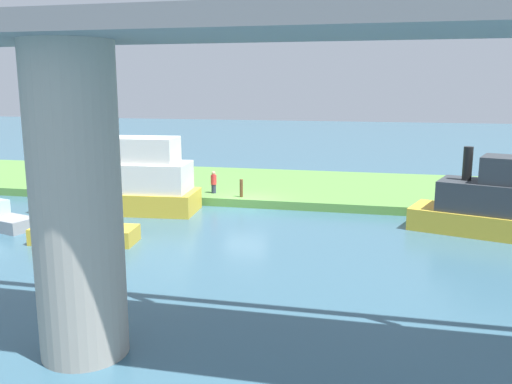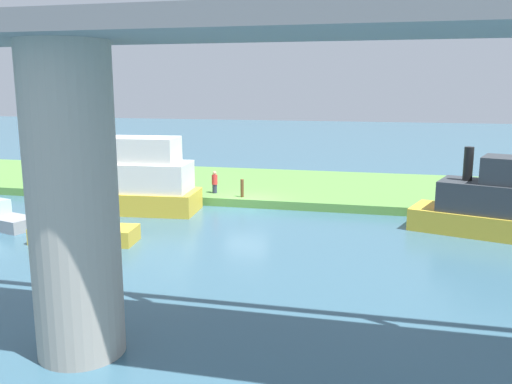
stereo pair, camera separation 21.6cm
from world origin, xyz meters
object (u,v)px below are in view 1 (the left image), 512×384
at_px(mooring_post, 241,188).
at_px(pontoon_yellow, 81,230).
at_px(bridge_pylon, 77,205).
at_px(person_on_bank, 214,182).
at_px(riverboat_paddlewheel, 123,181).
at_px(skiff_small, 507,204).

height_order(mooring_post, pontoon_yellow, mooring_post).
xyz_separation_m(bridge_pylon, mooring_post, (0.51, -18.87, -3.07)).
bearing_deg(pontoon_yellow, person_on_bank, -107.56).
bearing_deg(riverboat_paddlewheel, pontoon_yellow, 99.29).
bearing_deg(riverboat_paddlewheel, mooring_post, -154.39).
height_order(bridge_pylon, skiff_small, bridge_pylon).
bearing_deg(skiff_small, bridge_pylon, 48.02).
distance_m(bridge_pylon, riverboat_paddlewheel, 17.42).
bearing_deg(person_on_bank, pontoon_yellow, 72.44).
xyz_separation_m(person_on_bank, mooring_post, (-1.99, 0.80, -0.16)).
xyz_separation_m(mooring_post, riverboat_paddlewheel, (6.24, 2.99, 0.69)).
height_order(person_on_bank, mooring_post, person_on_bank).
relative_size(person_on_bank, riverboat_paddlewheel, 0.15).
xyz_separation_m(bridge_pylon, person_on_bank, (2.50, -19.67, -2.91)).
bearing_deg(mooring_post, bridge_pylon, 91.56).
bearing_deg(skiff_small, person_on_bank, -15.92).
xyz_separation_m(riverboat_paddlewheel, pontoon_yellow, (-1.04, 6.36, -1.16)).
relative_size(person_on_bank, skiff_small, 0.16).
height_order(person_on_bank, pontoon_yellow, person_on_bank).
relative_size(bridge_pylon, skiff_small, 0.95).
distance_m(mooring_post, skiff_small, 14.60).
bearing_deg(bridge_pylon, skiff_small, -131.98).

